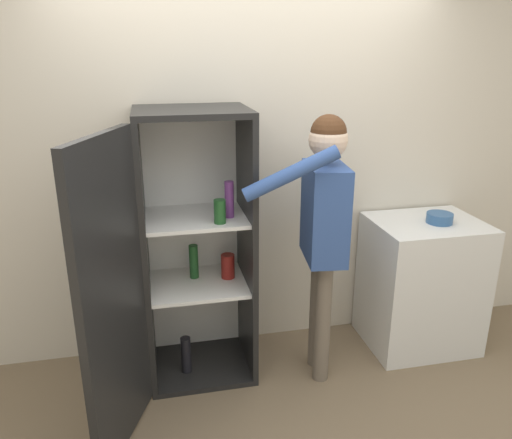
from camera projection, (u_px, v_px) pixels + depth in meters
name	position (u px, v px, depth m)	size (l,w,h in m)	color
ground_plane	(283.00, 423.00, 2.89)	(12.00, 12.00, 0.00)	#7A664C
wall_back	(248.00, 170.00, 3.38)	(7.00, 0.06, 2.55)	beige
refrigerator	(179.00, 257.00, 3.01)	(0.95, 1.19, 1.73)	black
person	(323.00, 215.00, 3.00)	(0.68, 0.53, 1.71)	#726656
counter	(421.00, 283.00, 3.55)	(0.74, 0.60, 0.94)	white
bowl	(440.00, 218.00, 3.37)	(0.17, 0.17, 0.07)	#335B8E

